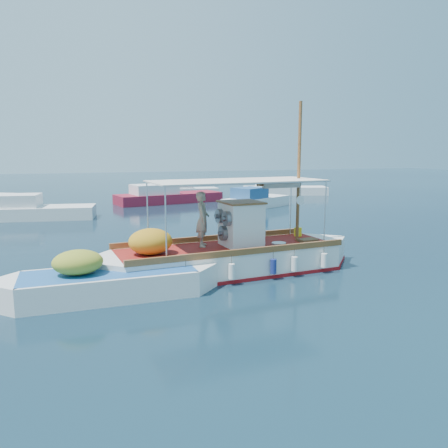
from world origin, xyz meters
name	(u,v)px	position (x,y,z in m)	size (l,w,h in m)	color
ground	(245,270)	(0.00, 0.00, 0.00)	(160.00, 160.00, 0.00)	black
fishing_caique	(226,257)	(-0.77, -0.11, 0.56)	(10.23, 3.34, 6.26)	white
dinghy	(107,285)	(-4.96, -1.40, 0.35)	(6.91, 1.98, 1.69)	white
bg_boat_nw	(30,212)	(-8.38, 15.81, 0.49)	(7.72, 3.54, 1.80)	silver
bg_boat_n	(166,197)	(1.67, 21.86, 0.49)	(9.25, 4.50, 1.80)	maroon
bg_boat_ne	(255,201)	(7.47, 16.40, 0.49)	(6.21, 4.83, 1.80)	silver
bg_boat_e	(282,190)	(14.25, 25.22, 0.49)	(8.64, 5.04, 1.80)	silver
bg_boat_far_n	(186,191)	(4.66, 26.61, 0.49)	(5.75, 2.37, 1.80)	silver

